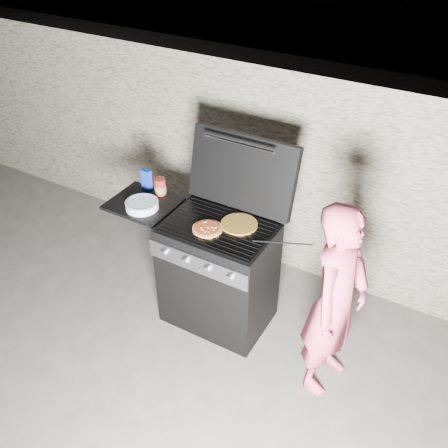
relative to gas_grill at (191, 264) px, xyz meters
The scene contains 10 objects.
ground 0.52m from the gas_grill, ahead, with size 50.00×50.00×0.00m, color #43403C.
stone_wall 1.17m from the gas_grill, 76.61° to the left, with size 8.00×0.35×1.80m, color gray.
gas_grill is the anchor object (origin of this frame).
pizza_topped 0.52m from the gas_grill, 19.28° to the right, with size 0.22×0.22×0.02m, color #B17340, non-canonical shape.
pizza_plain 0.60m from the gas_grill, 13.66° to the left, with size 0.27×0.27×0.01m, color gold.
sauce_jar 0.66m from the gas_grill, 156.09° to the left, with size 0.09×0.09×0.14m, color maroon.
blue_carton 0.76m from the gas_grill, 161.25° to the left, with size 0.08×0.05×0.17m, color #0D2FA7.
plate_stack 0.61m from the gas_grill, 169.27° to the right, with size 0.25×0.25×0.06m, color white.
person 1.24m from the gas_grill, ahead, with size 0.53×0.35×1.47m, color #D24B66.
tongs 0.90m from the gas_grill, ahead, with size 0.01×0.01×0.42m, color black.
Camera 1 is at (1.47, -2.48, 3.02)m, focal length 40.00 mm.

